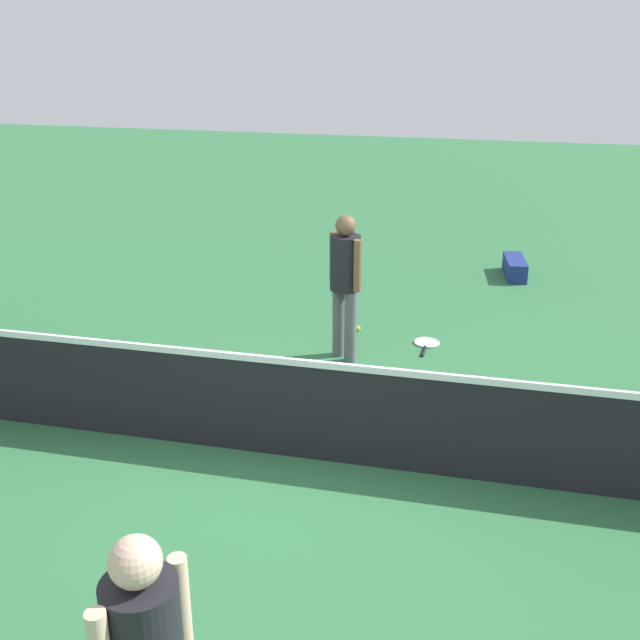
# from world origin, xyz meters

# --- Properties ---
(ground_plane) EXTENTS (40.00, 40.00, 0.00)m
(ground_plane) POSITION_xyz_m (0.00, 0.00, 0.00)
(ground_plane) COLOR #2D6B3D
(court_net) EXTENTS (10.09, 0.09, 1.07)m
(court_net) POSITION_xyz_m (0.00, 0.00, 0.50)
(court_net) COLOR #4C4C51
(court_net) RESTS_ON ground_plane
(player_near_side) EXTENTS (0.48, 0.48, 1.70)m
(player_near_side) POSITION_xyz_m (-0.06, -2.20, 1.01)
(player_near_side) COLOR #595960
(player_near_side) RESTS_ON ground_plane
(tennis_racket_near_player) EXTENTS (0.32, 0.59, 0.03)m
(tennis_racket_near_player) POSITION_xyz_m (-0.96, -2.82, 0.01)
(tennis_racket_near_player) COLOR white
(tennis_racket_near_player) RESTS_ON ground_plane
(tennis_ball_near_player) EXTENTS (0.07, 0.07, 0.07)m
(tennis_ball_near_player) POSITION_xyz_m (0.48, -4.33, 0.03)
(tennis_ball_near_player) COLOR #C6E033
(tennis_ball_near_player) RESTS_ON ground_plane
(tennis_ball_by_net) EXTENTS (0.07, 0.07, 0.07)m
(tennis_ball_by_net) POSITION_xyz_m (-0.07, -3.05, 0.03)
(tennis_ball_by_net) COLOR #C6E033
(tennis_ball_by_net) RESTS_ON ground_plane
(tennis_ball_midcourt) EXTENTS (0.07, 0.07, 0.07)m
(tennis_ball_midcourt) POSITION_xyz_m (1.63, -1.81, 0.03)
(tennis_ball_midcourt) COLOR #C6E033
(tennis_ball_midcourt) RESTS_ON ground_plane
(tennis_ball_baseline) EXTENTS (0.07, 0.07, 0.07)m
(tennis_ball_baseline) POSITION_xyz_m (0.35, -3.75, 0.03)
(tennis_ball_baseline) COLOR #C6E033
(tennis_ball_baseline) RESTS_ON ground_plane
(equipment_bag) EXTENTS (0.38, 0.83, 0.28)m
(equipment_bag) POSITION_xyz_m (-2.00, -5.80, 0.14)
(equipment_bag) COLOR navy
(equipment_bag) RESTS_ON ground_plane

